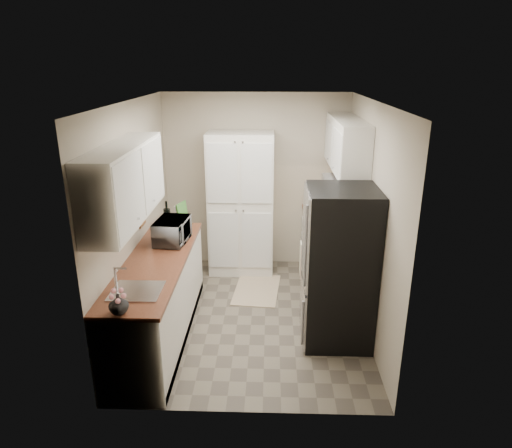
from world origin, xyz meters
name	(u,v)px	position (x,y,z in m)	size (l,w,h in m)	color
ground	(252,316)	(0.00, 0.00, 0.00)	(3.20, 3.20, 0.00)	#665B4C
room_shell	(249,185)	(-0.02, -0.01, 1.63)	(2.64, 3.24, 2.52)	#BCAF97
pantry_cabinet	(241,204)	(-0.20, 1.32, 1.00)	(0.90, 0.55, 2.00)	silver
base_cabinet_left	(159,300)	(-0.99, -0.43, 0.44)	(0.60, 2.30, 0.88)	silver
countertop_left	(156,261)	(-0.99, -0.43, 0.90)	(0.63, 2.33, 0.04)	brown
base_cabinet_right	(325,245)	(0.99, 1.19, 0.44)	(0.60, 0.80, 0.88)	silver
countertop_right	(327,215)	(0.99, 1.19, 0.90)	(0.63, 0.83, 0.04)	brown
electric_range	(331,267)	(0.97, 0.39, 0.48)	(0.71, 0.78, 1.13)	#B7B7BC
refrigerator	(339,267)	(0.94, -0.41, 0.85)	(0.70, 0.72, 1.70)	#B7B7BC
microwave	(172,231)	(-0.91, 0.06, 1.06)	(0.49, 0.33, 0.27)	#B7B8BC
wine_bottle	(167,216)	(-1.06, 0.50, 1.08)	(0.08, 0.08, 0.33)	black
flower_vase	(118,304)	(-1.03, -1.52, 1.01)	(0.16, 0.16, 0.17)	silver
cutting_board	(183,213)	(-0.91, 0.69, 1.06)	(0.02, 0.23, 0.28)	#3F8232
toaster_oven	(323,203)	(0.95, 1.29, 1.04)	(0.32, 0.41, 0.24)	silver
fruit_basket	(326,191)	(0.97, 1.27, 1.21)	(0.27, 0.27, 0.12)	#EC4708
kitchen_mat	(257,290)	(0.04, 0.66, 0.01)	(0.57, 0.91, 0.01)	tan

